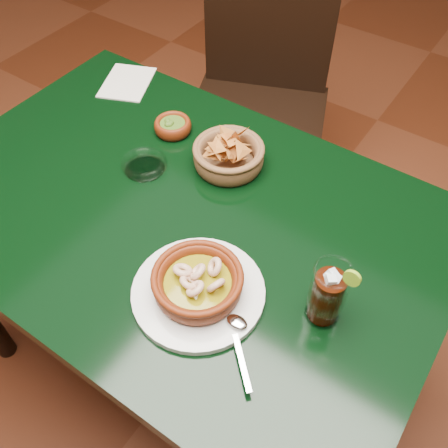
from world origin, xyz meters
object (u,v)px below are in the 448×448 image
Objects in this scene: shrimp_plate at (198,285)px; cola_drink at (327,294)px; dining_table at (181,236)px; chip_basket at (229,155)px; dining_chair at (260,97)px.

shrimp_plate is 0.24m from cola_drink.
dining_table is 5.90× the size of chip_basket.
cola_drink is at bearing -32.59° from chip_basket.
dining_chair is 0.97m from shrimp_plate.
dining_chair is at bearing 113.13° from chip_basket.
shrimp_plate is at bearing -64.78° from chip_basket.
cola_drink is at bearing -51.87° from dining_chair.
dining_table is 0.27m from shrimp_plate.
shrimp_plate is at bearing -66.04° from dining_chair.
shrimp_plate is at bearing -41.85° from dining_table.
dining_table is 0.43m from cola_drink.
cola_drink reaches higher than shrimp_plate.
dining_table is 0.75m from dining_chair.
dining_chair is at bearing 128.13° from cola_drink.
dining_chair is 3.07× the size of shrimp_plate.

